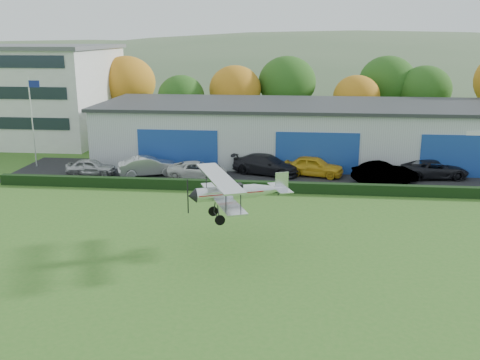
# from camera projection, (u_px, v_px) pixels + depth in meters

# --- Properties ---
(ground) EXTENTS (300.00, 300.00, 0.00)m
(ground) POSITION_uv_depth(u_px,v_px,m) (225.00, 288.00, 25.28)
(ground) COLOR #346821
(ground) RESTS_ON ground
(apron) EXTENTS (48.00, 9.00, 0.05)m
(apron) POSITION_uv_depth(u_px,v_px,m) (293.00, 176.00, 45.13)
(apron) COLOR black
(apron) RESTS_ON ground
(hedge) EXTENTS (46.00, 0.60, 0.80)m
(hedge) POSITION_uv_depth(u_px,v_px,m) (292.00, 187.00, 40.42)
(hedge) COLOR black
(hedge) RESTS_ON ground
(hangar) EXTENTS (40.60, 12.60, 5.30)m
(hangar) POSITION_uv_depth(u_px,v_px,m) (315.00, 131.00, 50.94)
(hangar) COLOR #B2B7BC
(hangar) RESTS_ON ground
(office_block) EXTENTS (20.60, 15.60, 10.40)m
(office_block) POSITION_uv_depth(u_px,v_px,m) (18.00, 93.00, 60.29)
(office_block) COLOR silver
(office_block) RESTS_ON ground
(flagpole) EXTENTS (1.05, 0.10, 8.00)m
(flagpole) POSITION_uv_depth(u_px,v_px,m) (33.00, 114.00, 47.12)
(flagpole) COLOR silver
(flagpole) RESTS_ON ground
(tree_belt) EXTENTS (75.70, 13.22, 10.12)m
(tree_belt) POSITION_uv_depth(u_px,v_px,m) (277.00, 87.00, 62.71)
(tree_belt) COLOR #3D2614
(tree_belt) RESTS_ON ground
(distant_hills) EXTENTS (430.00, 196.00, 56.00)m
(distant_hills) POSITION_uv_depth(u_px,v_px,m) (271.00, 118.00, 163.50)
(distant_hills) COLOR #4C6642
(distant_hills) RESTS_ON ground
(car_0) EXTENTS (4.16, 1.84, 1.39)m
(car_0) POSITION_uv_depth(u_px,v_px,m) (91.00, 167.00, 45.18)
(car_0) COLOR silver
(car_0) RESTS_ON apron
(car_1) EXTENTS (5.22, 3.52, 1.63)m
(car_1) POSITION_uv_depth(u_px,v_px,m) (148.00, 166.00, 45.03)
(car_1) COLOR silver
(car_1) RESTS_ON apron
(car_2) EXTENTS (4.97, 2.45, 1.35)m
(car_2) POSITION_uv_depth(u_px,v_px,m) (197.00, 170.00, 44.31)
(car_2) COLOR silver
(car_2) RESTS_ON apron
(car_3) EXTENTS (6.21, 3.97, 1.67)m
(car_3) POSITION_uv_depth(u_px,v_px,m) (266.00, 164.00, 45.51)
(car_3) COLOR black
(car_3) RESTS_ON apron
(car_4) EXTENTS (5.22, 3.11, 1.66)m
(car_4) POSITION_uv_depth(u_px,v_px,m) (314.00, 166.00, 44.92)
(car_4) COLOR gold
(car_4) RESTS_ON apron
(car_5) EXTENTS (5.32, 3.13, 1.66)m
(car_5) POSITION_uv_depth(u_px,v_px,m) (385.00, 173.00, 42.81)
(car_5) COLOR gray
(car_5) RESTS_ON apron
(car_6) EXTENTS (5.56, 3.00, 1.48)m
(car_6) POSITION_uv_depth(u_px,v_px,m) (435.00, 169.00, 44.25)
(car_6) COLOR black
(car_6) RESTS_ON apron
(biplane) EXTENTS (5.84, 6.51, 2.48)m
(biplane) POSITION_uv_depth(u_px,v_px,m) (234.00, 191.00, 29.47)
(biplane) COLOR silver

